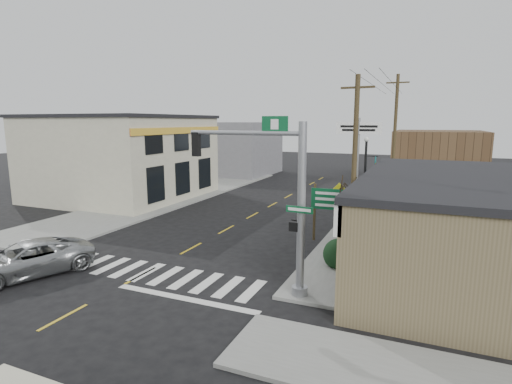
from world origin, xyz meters
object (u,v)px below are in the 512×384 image
at_px(lamp_post, 366,176).
at_px(bare_tree, 354,184).
at_px(utility_pole_far, 394,137).
at_px(dance_center_sign, 358,141).
at_px(fire_hydrant, 365,239).
at_px(suv, 27,259).
at_px(guide_sign, 328,205).
at_px(utility_pole_near, 354,170).
at_px(traffic_signal_pole, 281,190).

relative_size(lamp_post, bare_tree, 1.24).
bearing_deg(utility_pole_far, lamp_post, -94.77).
bearing_deg(dance_center_sign, fire_hydrant, -78.57).
relative_size(suv, lamp_post, 0.95).
height_order(guide_sign, utility_pole_far, utility_pole_far).
bearing_deg(bare_tree, guide_sign, 133.27).
relative_size(lamp_post, dance_center_sign, 0.83).
relative_size(guide_sign, dance_center_sign, 0.47).
relative_size(bare_tree, utility_pole_far, 0.44).
xyz_separation_m(fire_hydrant, dance_center_sign, (-1.82, 8.26, 4.59)).
bearing_deg(bare_tree, utility_pole_near, -81.89).
distance_m(guide_sign, lamp_post, 3.97).
xyz_separation_m(fire_hydrant, bare_tree, (-0.46, -1.53, 3.08)).
distance_m(traffic_signal_pole, lamp_post, 10.63).
height_order(fire_hydrant, dance_center_sign, dance_center_sign).
bearing_deg(lamp_post, guide_sign, -110.26).
xyz_separation_m(guide_sign, dance_center_sign, (0.20, 8.13, 3.01)).
relative_size(dance_center_sign, bare_tree, 1.50).
relative_size(traffic_signal_pole, guide_sign, 2.11).
bearing_deg(dance_center_sign, bare_tree, -83.06).
bearing_deg(bare_tree, suv, -147.94).
xyz_separation_m(fire_hydrant, lamp_post, (-0.59, 3.65, 2.77)).
height_order(lamp_post, bare_tree, lamp_post).
xyz_separation_m(dance_center_sign, bare_tree, (1.36, -9.79, -1.52)).
bearing_deg(guide_sign, suv, -140.08).
distance_m(dance_center_sign, utility_pole_near, 11.07).
relative_size(fire_hydrant, utility_pole_far, 0.07).
height_order(suv, utility_pole_near, utility_pole_near).
distance_m(utility_pole_near, utility_pole_far, 16.48).
bearing_deg(utility_pole_near, lamp_post, 98.80).
distance_m(suv, utility_pole_far, 26.78).
bearing_deg(fire_hydrant, dance_center_sign, 102.43).
height_order(dance_center_sign, utility_pole_far, utility_pole_far).
relative_size(traffic_signal_pole, dance_center_sign, 0.99).
bearing_deg(utility_pole_far, suv, -119.74).
bearing_deg(utility_pole_near, traffic_signal_pole, -108.72).
relative_size(guide_sign, fire_hydrant, 4.19).
xyz_separation_m(lamp_post, utility_pole_near, (0.30, -6.32, 1.09)).
bearing_deg(guide_sign, bare_tree, -47.92).
xyz_separation_m(fire_hydrant, utility_pole_far, (0.19, 13.77, 4.74)).
bearing_deg(dance_center_sign, guide_sign, -92.40).
xyz_separation_m(guide_sign, utility_pole_far, (2.21, 13.64, 3.15)).
height_order(suv, dance_center_sign, dance_center_sign).
height_order(fire_hydrant, utility_pole_near, utility_pole_near).
bearing_deg(lamp_post, traffic_signal_pole, -96.92).
bearing_deg(guide_sign, lamp_post, 66.67).
relative_size(dance_center_sign, utility_pole_far, 0.66).
bearing_deg(dance_center_sign, lamp_post, -76.08).
height_order(traffic_signal_pole, fire_hydrant, traffic_signal_pole).
bearing_deg(traffic_signal_pole, dance_center_sign, 91.94).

